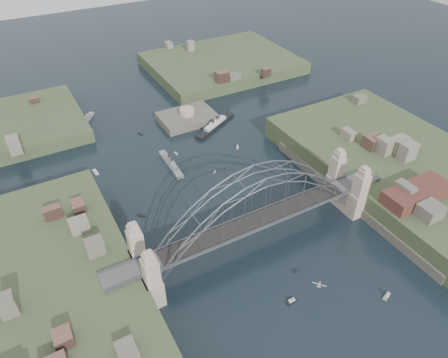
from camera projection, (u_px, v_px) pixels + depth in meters
ground at (255, 242)px, 113.52m from camera, size 500.00×500.00×0.00m
bridge at (258, 209)px, 105.92m from camera, size 84.00×13.80×24.60m
shore_west at (38, 329)px, 90.31m from camera, size 50.50×90.00×12.00m
shore_east at (402, 175)px, 134.31m from camera, size 50.50×90.00×12.00m
headland_nw at (3, 134)px, 157.42m from camera, size 60.00×45.00×9.00m
headland_ne at (222, 67)px, 207.88m from camera, size 70.00×55.00×9.50m
fort_island at (188, 122)px, 166.47m from camera, size 22.00×16.00×9.40m
wharf_shed at (416, 193)px, 114.62m from camera, size 20.00×8.00×4.00m
finger_pier at (436, 255)px, 108.81m from camera, size 4.00×22.00×1.40m
naval_cruiser_near at (171, 164)px, 141.49m from camera, size 2.64×17.46×5.23m
naval_cruiser_far at (85, 122)px, 164.22m from camera, size 10.94×13.41×5.16m
ocean_liner at (215, 125)px, 161.80m from camera, size 21.61×13.61×5.62m
aeroplane at (319, 285)px, 95.31m from camera, size 2.27×2.70×0.48m
small_boat_a at (142, 215)px, 121.85m from camera, size 2.37×2.34×0.45m
small_boat_b at (215, 172)px, 138.75m from camera, size 1.55×1.45×0.45m
small_boat_c at (292, 301)px, 98.02m from camera, size 2.77×0.93×1.43m
small_boat_d at (237, 146)px, 149.88m from camera, size 1.61×1.87×2.38m
small_boat_e at (96, 172)px, 138.71m from camera, size 1.41×3.48×0.45m
small_boat_f at (176, 153)px, 147.56m from camera, size 0.73×1.73×0.45m
small_boat_g at (387, 295)px, 98.83m from camera, size 3.08×1.92×2.38m
small_boat_h at (141, 134)px, 158.15m from camera, size 1.58×2.36×0.45m
small_boat_i at (312, 169)px, 139.18m from camera, size 2.23×2.72×2.38m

